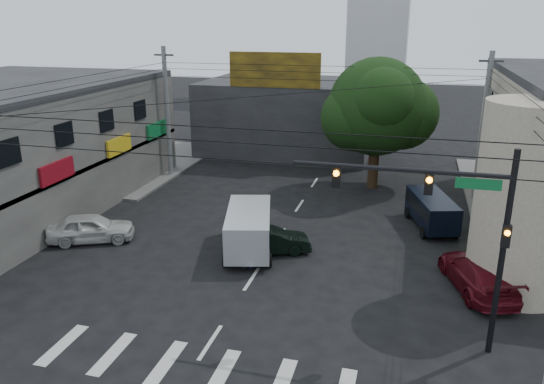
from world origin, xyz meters
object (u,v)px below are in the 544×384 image
at_px(traffic_gantry, 452,217).
at_px(white_compact, 91,228).
at_px(maroon_sedan, 478,274).
at_px(street_tree, 377,107).
at_px(dark_sedan, 271,241).
at_px(utility_pole_far_right, 483,128).
at_px(navy_van, 431,212).
at_px(silver_minivan, 249,231).
at_px(utility_pole_far_left, 167,113).
at_px(traffic_officer, 248,253).

relative_size(traffic_gantry, white_compact, 1.55).
bearing_deg(maroon_sedan, street_tree, -84.64).
height_order(dark_sedan, maroon_sedan, maroon_sedan).
bearing_deg(traffic_gantry, utility_pole_far_right, 81.06).
height_order(utility_pole_far_right, navy_van, utility_pole_far_right).
distance_m(dark_sedan, white_compact, 9.38).
relative_size(maroon_sedan, silver_minivan, 1.02).
distance_m(utility_pole_far_right, dark_sedan, 15.72).
height_order(traffic_gantry, maroon_sedan, traffic_gantry).
relative_size(maroon_sedan, navy_van, 1.13).
bearing_deg(utility_pole_far_left, street_tree, 3.95).
relative_size(street_tree, utility_pole_far_left, 0.95).
height_order(utility_pole_far_right, maroon_sedan, utility_pole_far_right).
bearing_deg(navy_van, utility_pole_far_left, 56.12).
xyz_separation_m(street_tree, traffic_gantry, (3.82, -18.00, -0.64)).
height_order(utility_pole_far_right, silver_minivan, utility_pole_far_right).
bearing_deg(traffic_gantry, maroon_sedan, 69.80).
xyz_separation_m(traffic_gantry, dark_sedan, (-7.73, 5.91, -4.20)).
relative_size(street_tree, dark_sedan, 2.14).
bearing_deg(traffic_gantry, navy_van, 90.52).
bearing_deg(traffic_gantry, traffic_officer, 154.27).
bearing_deg(navy_van, traffic_gantry, 163.78).
relative_size(utility_pole_far_left, navy_van, 1.93).
bearing_deg(street_tree, maroon_sedan, -67.69).
relative_size(navy_van, traffic_officer, 3.06).
xyz_separation_m(utility_pole_far_right, maroon_sedan, (-0.99, -12.43, -3.87)).
relative_size(traffic_gantry, traffic_officer, 4.64).
relative_size(utility_pole_far_left, utility_pole_far_right, 1.00).
height_order(navy_van, traffic_officer, navy_van).
bearing_deg(dark_sedan, utility_pole_far_left, 21.01).
bearing_deg(dark_sedan, street_tree, -40.58).
height_order(utility_pole_far_left, dark_sedan, utility_pole_far_left).
xyz_separation_m(street_tree, traffic_officer, (-4.49, -14.00, -4.70)).
distance_m(street_tree, utility_pole_far_right, 6.63).
xyz_separation_m(street_tree, maroon_sedan, (5.51, -13.43, -4.74)).
bearing_deg(traffic_officer, white_compact, 172.91).
relative_size(street_tree, navy_van, 1.83).
distance_m(utility_pole_far_left, utility_pole_far_right, 21.00).
bearing_deg(utility_pole_far_left, traffic_officer, -52.39).
distance_m(street_tree, traffic_gantry, 18.42).
bearing_deg(silver_minivan, white_compact, 81.58).
xyz_separation_m(maroon_sedan, navy_van, (-1.79, 6.80, 0.16)).
distance_m(traffic_gantry, silver_minivan, 11.21).
relative_size(white_compact, navy_van, 0.98).
height_order(utility_pole_far_right, traffic_officer, utility_pole_far_right).
bearing_deg(dark_sedan, white_compact, 73.59).
height_order(white_compact, silver_minivan, silver_minivan).
bearing_deg(utility_pole_far_right, street_tree, 171.25).
xyz_separation_m(traffic_gantry, utility_pole_far_right, (2.68, 17.00, -0.23)).
height_order(traffic_gantry, dark_sedan, traffic_gantry).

